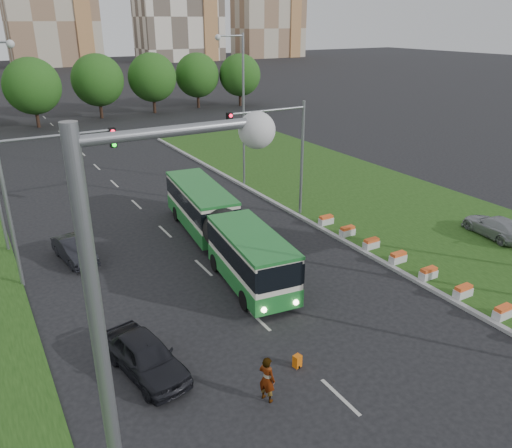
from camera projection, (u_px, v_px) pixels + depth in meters
ground at (310, 302)px, 24.59m from camera, size 360.00×360.00×0.00m
grass_median at (388, 206)px, 37.02m from camera, size 14.00×60.00×0.15m
median_kerb at (313, 224)px, 33.77m from camera, size 0.30×60.00×0.18m
lane_markings at (129, 197)px, 39.15m from camera, size 0.20×100.00×0.01m
flower_planters at (413, 265)px, 27.31m from camera, size 1.10×15.90×0.60m
traffic_mast_median at (282, 144)px, 32.77m from camera, size 5.76×0.32×8.00m
traffic_mast_left at (39, 183)px, 24.89m from camera, size 5.76×0.32×8.00m
street_lamps at (170, 148)px, 28.89m from camera, size 36.00×60.00×12.00m
tree_line at (141, 83)px, 71.46m from camera, size 120.00×8.00×9.00m
articulated_bus at (219, 227)px, 29.26m from camera, size 2.48×15.88×2.61m
car_left_near at (146, 356)px, 19.40m from camera, size 2.60×4.78×1.54m
car_left_far at (75, 250)px, 28.60m from camera, size 1.98×4.18×1.32m
car_median at (495, 226)px, 31.48m from camera, size 2.46×4.72×1.31m
pedestrian at (267, 379)px, 17.92m from camera, size 0.67×0.79×1.86m
shopping_trolley at (297, 361)px, 19.91m from camera, size 0.31×0.33×0.53m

